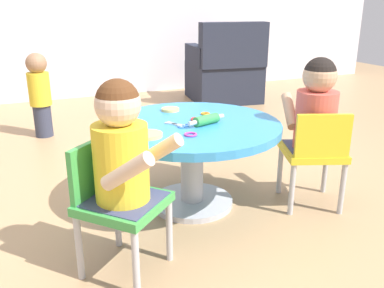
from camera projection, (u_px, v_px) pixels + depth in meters
name	position (u px, v px, depth m)	size (l,w,h in m)	color
ground_plane	(192.00, 204.00, 2.27)	(10.00, 10.00, 0.00)	tan
craft_table	(192.00, 142.00, 2.16)	(0.91, 0.91, 0.46)	silver
child_chair_left	(116.00, 200.00, 1.64)	(0.42, 0.42, 0.54)	#B7B7BC
seated_child_left	(122.00, 147.00, 1.55)	(0.43, 0.44, 0.51)	#3F4772
child_chair_right	(314.00, 152.00, 2.16)	(0.39, 0.39, 0.54)	#B7B7BC
seated_child_right	(316.00, 108.00, 2.12)	(0.38, 0.42, 0.51)	#3F4772
armchair_dark	(225.00, 73.00, 4.54)	(0.80, 0.81, 0.85)	#232838
toddler_standing	(40.00, 93.00, 3.30)	(0.17, 0.17, 0.67)	#33384C
rolling_pin	(206.00, 120.00, 2.08)	(0.23, 0.09, 0.05)	green
craft_scissors	(179.00, 125.00, 2.07)	(0.11, 0.14, 0.01)	silver
playdough_blob_0	(148.00, 135.00, 1.90)	(0.13, 0.13, 0.02)	#F2CC72
playdough_blob_1	(170.00, 109.00, 2.34)	(0.10, 0.10, 0.02)	#F2CC72
cookie_cutter_0	(205.00, 114.00, 2.27)	(0.05, 0.05, 0.01)	orange
cookie_cutter_1	(191.00, 134.00, 1.92)	(0.06, 0.06, 0.01)	#D83FA5
cookie_cutter_2	(196.00, 119.00, 2.16)	(0.06, 0.06, 0.01)	red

